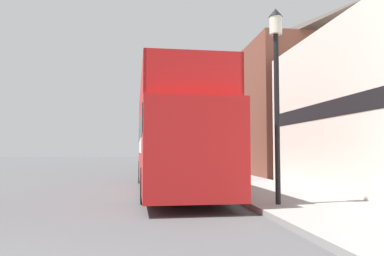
{
  "coord_description": "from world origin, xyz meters",
  "views": [
    {
      "loc": [
        2.38,
        -3.07,
        1.46
      ],
      "look_at": [
        4.34,
        11.46,
        2.36
      ],
      "focal_mm": 35.0,
      "sensor_mm": 36.0,
      "label": 1
    }
  ],
  "objects_px": {
    "lamp_post_nearest": "(276,69)",
    "lamp_post_second": "(205,114)",
    "tour_bus": "(173,143)",
    "parked_car_ahead_of_bus": "(169,165)",
    "lamp_post_third": "(183,128)"
  },
  "relations": [
    {
      "from": "lamp_post_second",
      "to": "tour_bus",
      "type": "bearing_deg",
      "value": -113.64
    },
    {
      "from": "tour_bus",
      "to": "parked_car_ahead_of_bus",
      "type": "bearing_deg",
      "value": 85.92
    },
    {
      "from": "parked_car_ahead_of_bus",
      "to": "lamp_post_second",
      "type": "xyz_separation_m",
      "value": [
        1.57,
        -3.34,
        2.66
      ]
    },
    {
      "from": "lamp_post_third",
      "to": "tour_bus",
      "type": "bearing_deg",
      "value": -97.99
    },
    {
      "from": "lamp_post_second",
      "to": "parked_car_ahead_of_bus",
      "type": "bearing_deg",
      "value": 115.18
    },
    {
      "from": "parked_car_ahead_of_bus",
      "to": "lamp_post_third",
      "type": "distance_m",
      "value": 6.85
    },
    {
      "from": "parked_car_ahead_of_bus",
      "to": "lamp_post_nearest",
      "type": "distance_m",
      "value": 13.31
    },
    {
      "from": "lamp_post_nearest",
      "to": "lamp_post_second",
      "type": "distance_m",
      "value": 9.53
    },
    {
      "from": "lamp_post_nearest",
      "to": "parked_car_ahead_of_bus",
      "type": "bearing_deg",
      "value": 97.9
    },
    {
      "from": "tour_bus",
      "to": "lamp_post_second",
      "type": "height_order",
      "value": "lamp_post_second"
    },
    {
      "from": "parked_car_ahead_of_bus",
      "to": "lamp_post_second",
      "type": "relative_size",
      "value": 0.91
    },
    {
      "from": "tour_bus",
      "to": "lamp_post_second",
      "type": "distance_m",
      "value": 5.26
    },
    {
      "from": "lamp_post_second",
      "to": "lamp_post_third",
      "type": "xyz_separation_m",
      "value": [
        -0.03,
        9.53,
        -0.14
      ]
    },
    {
      "from": "lamp_post_nearest",
      "to": "lamp_post_third",
      "type": "bearing_deg",
      "value": 90.73
    },
    {
      "from": "lamp_post_nearest",
      "to": "lamp_post_second",
      "type": "xyz_separation_m",
      "value": [
        -0.21,
        9.53,
        -0.23
      ]
    }
  ]
}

